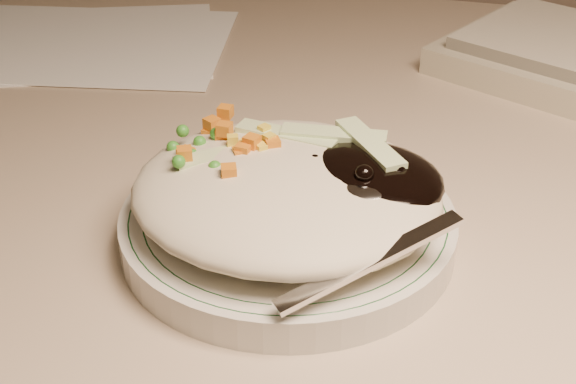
# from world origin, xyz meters

# --- Properties ---
(desk) EXTENTS (1.40, 0.70, 0.74)m
(desk) POSITION_xyz_m (0.00, 1.38, 0.54)
(desk) COLOR tan
(desk) RESTS_ON ground
(plate) EXTENTS (0.21, 0.21, 0.02)m
(plate) POSITION_xyz_m (-0.07, 1.21, 0.75)
(plate) COLOR beige
(plate) RESTS_ON desk
(plate_rim) EXTENTS (0.20, 0.20, 0.00)m
(plate_rim) POSITION_xyz_m (-0.07, 1.21, 0.76)
(plate_rim) COLOR #144723
(plate_rim) RESTS_ON plate
(meal) EXTENTS (0.20, 0.19, 0.05)m
(meal) POSITION_xyz_m (-0.06, 1.21, 0.78)
(meal) COLOR beige
(meal) RESTS_ON plate
(papers) EXTENTS (0.36, 0.30, 0.00)m
(papers) POSITION_xyz_m (-0.37, 1.49, 0.74)
(papers) COLOR white
(papers) RESTS_ON desk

